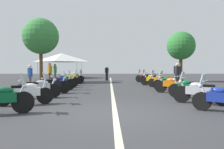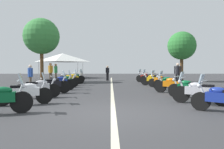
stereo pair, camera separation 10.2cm
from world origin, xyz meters
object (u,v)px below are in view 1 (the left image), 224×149
(motorcycle_right_row_3, at_px, (174,85))
(motorcycle_right_row_5, at_px, (162,81))
(motorcycle_left_row_4, at_px, (59,82))
(bystander_0, at_px, (55,71))
(motorcycle_left_row_7, at_px, (71,78))
(roadside_tree_1, at_px, (181,46))
(motorcycle_left_row_2, at_px, (38,88))
(motorcycle_left_row_5, at_px, (64,81))
(motorcycle_right_row_7, at_px, (151,78))
(bystander_3, at_px, (107,72))
(motorcycle_left_row_1, at_px, (26,93))
(motorcycle_right_row_0, at_px, (224,98))
(motorcycle_right_row_4, at_px, (169,83))
(event_tent, at_px, (61,58))
(bystander_4, at_px, (50,71))
(motorcycle_right_row_6, at_px, (153,80))
(motorcycle_left_row_6, at_px, (67,80))
(motorcycle_right_row_1, at_px, (200,92))
(motorcycle_left_row_8, at_px, (74,77))
(bystander_2, at_px, (30,75))
(motorcycle_left_row_3, at_px, (52,85))
(bystander_1, at_px, (177,72))
(motorcycle_right_row_8, at_px, (146,77))
(motorcycle_right_row_2, at_px, (190,88))
(roadside_tree_0, at_px, (41,36))

(motorcycle_right_row_3, bearing_deg, motorcycle_right_row_5, -58.17)
(motorcycle_left_row_4, xyz_separation_m, bystander_0, (7.52, 2.08, 0.54))
(motorcycle_left_row_7, relative_size, roadside_tree_1, 0.44)
(motorcycle_left_row_2, bearing_deg, motorcycle_right_row_3, -4.76)
(motorcycle_left_row_5, height_order, motorcycle_right_row_7, motorcycle_right_row_7)
(bystander_3, bearing_deg, motorcycle_left_row_1, 120.32)
(motorcycle_right_row_5, bearing_deg, motorcycle_left_row_7, 11.89)
(motorcycle_right_row_0, bearing_deg, motorcycle_right_row_4, -52.61)
(event_tent, bearing_deg, bystander_4, -174.13)
(motorcycle_left_row_2, height_order, motorcycle_right_row_6, motorcycle_left_row_2)
(motorcycle_right_row_6, height_order, bystander_0, bystander_0)
(motorcycle_right_row_4, xyz_separation_m, roadside_tree_1, (7.96, -3.35, 3.00))
(motorcycle_right_row_3, bearing_deg, motorcycle_left_row_6, -1.41)
(motorcycle_right_row_1, distance_m, motorcycle_right_row_3, 3.39)
(motorcycle_left_row_8, xyz_separation_m, bystander_2, (-5.66, 1.94, 0.44))
(bystander_0, bearing_deg, motorcycle_left_row_4, -74.95)
(motorcycle_left_row_3, xyz_separation_m, motorcycle_right_row_5, (3.32, -6.66, -0.02))
(bystander_2, bearing_deg, bystander_1, -17.47)
(motorcycle_right_row_6, bearing_deg, event_tent, -20.70)
(motorcycle_left_row_4, height_order, bystander_2, bystander_2)
(motorcycle_right_row_7, bearing_deg, motorcycle_left_row_1, 84.42)
(motorcycle_right_row_7, bearing_deg, motorcycle_right_row_8, -57.50)
(motorcycle_left_row_1, distance_m, bystander_2, 6.42)
(motorcycle_right_row_5, bearing_deg, motorcycle_left_row_3, 63.80)
(motorcycle_left_row_7, relative_size, motorcycle_right_row_7, 1.09)
(motorcycle_left_row_3, xyz_separation_m, roadside_tree_1, (9.50, -10.03, 2.98))
(motorcycle_left_row_2, height_order, roadside_tree_1, roadside_tree_1)
(motorcycle_left_row_1, height_order, motorcycle_left_row_6, motorcycle_left_row_6)
(motorcycle_right_row_2, distance_m, event_tent, 20.94)
(motorcycle_right_row_0, height_order, motorcycle_right_row_6, motorcycle_right_row_0)
(bystander_1, relative_size, roadside_tree_0, 0.29)
(motorcycle_left_row_3, xyz_separation_m, bystander_2, (2.67, 2.10, 0.43))
(motorcycle_right_row_0, relative_size, motorcycle_right_row_5, 0.93)
(motorcycle_left_row_2, xyz_separation_m, motorcycle_left_row_3, (1.67, -0.16, 0.02))
(motorcycle_right_row_1, relative_size, bystander_1, 1.09)
(motorcycle_left_row_1, xyz_separation_m, bystander_2, (6.07, 2.05, 0.44))
(motorcycle_right_row_6, bearing_deg, motorcycle_right_row_5, 129.42)
(motorcycle_right_row_5, bearing_deg, motorcycle_right_row_1, 125.98)
(motorcycle_left_row_3, distance_m, roadside_tree_0, 10.03)
(bystander_1, relative_size, bystander_4, 0.96)
(motorcycle_right_row_7, bearing_deg, bystander_3, -22.56)
(motorcycle_left_row_1, xyz_separation_m, bystander_1, (8.07, -8.21, 0.55))
(motorcycle_left_row_5, bearing_deg, roadside_tree_1, 5.74)
(motorcycle_left_row_4, bearing_deg, motorcycle_left_row_5, 73.92)
(motorcycle_right_row_3, bearing_deg, motorcycle_right_row_8, -54.90)
(motorcycle_left_row_8, relative_size, bystander_0, 1.05)
(motorcycle_left_row_6, height_order, bystander_0, bystander_0)
(motorcycle_left_row_3, xyz_separation_m, motorcycle_right_row_4, (1.53, -6.68, -0.02))
(motorcycle_right_row_0, xyz_separation_m, motorcycle_right_row_3, (4.96, 0.06, 0.02))
(motorcycle_left_row_2, height_order, motorcycle_right_row_0, motorcycle_right_row_0)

